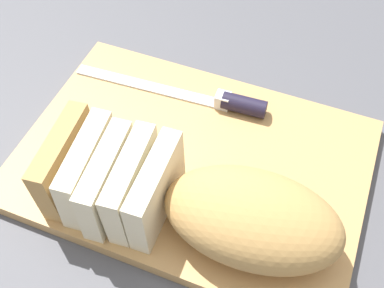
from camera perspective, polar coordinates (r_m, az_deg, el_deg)
ground_plane at (r=0.64m, az=0.00°, el=-2.63°), size 3.00×3.00×0.00m
cutting_board at (r=0.63m, az=0.00°, el=-2.15°), size 0.44×0.31×0.02m
bread_loaf at (r=0.54m, az=0.63°, el=-6.88°), size 0.35×0.14×0.09m
bread_knife at (r=0.67m, az=3.39°, el=5.17°), size 0.28×0.04×0.02m
crumb_near_knife at (r=0.65m, az=-4.90°, el=2.21°), size 0.01×0.01×0.01m
crumb_near_loaf at (r=0.62m, az=-5.68°, el=-1.15°), size 0.01×0.01×0.01m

